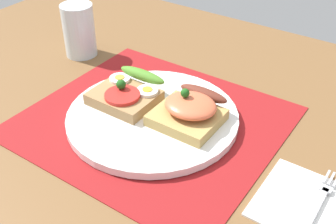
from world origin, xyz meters
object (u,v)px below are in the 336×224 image
(sandwich_salmon, at_px, (190,110))
(plate, at_px, (153,117))
(napkin, at_px, (318,208))
(drinking_glass, at_px, (79,30))
(fork, at_px, (318,205))
(sandwich_egg_tomato, at_px, (128,92))

(sandwich_salmon, bearing_deg, plate, -162.02)
(sandwich_salmon, xyz_separation_m, napkin, (0.22, -0.05, -0.03))
(plate, distance_m, drinking_glass, 0.28)
(plate, bearing_deg, drinking_glass, 157.56)
(fork, bearing_deg, drinking_glass, 165.37)
(sandwich_salmon, relative_size, fork, 0.69)
(napkin, bearing_deg, drinking_glass, 165.36)
(plate, height_order, sandwich_salmon, sandwich_salmon)
(plate, bearing_deg, sandwich_salmon, 17.98)
(sandwich_egg_tomato, relative_size, sandwich_salmon, 0.99)
(sandwich_egg_tomato, xyz_separation_m, napkin, (0.34, -0.04, -0.03))
(sandwich_salmon, xyz_separation_m, fork, (0.22, -0.05, -0.03))
(sandwich_egg_tomato, distance_m, napkin, 0.34)
(plate, height_order, sandwich_egg_tomato, sandwich_egg_tomato)
(plate, xyz_separation_m, sandwich_salmon, (0.06, 0.02, 0.03))
(plate, height_order, fork, plate)
(sandwich_salmon, distance_m, drinking_glass, 0.33)
(drinking_glass, bearing_deg, plate, -22.44)
(sandwich_egg_tomato, xyz_separation_m, sandwich_salmon, (0.11, 0.01, 0.00))
(fork, bearing_deg, plate, 173.12)
(sandwich_egg_tomato, distance_m, fork, 0.34)
(sandwich_salmon, bearing_deg, sandwich_egg_tomato, -175.83)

